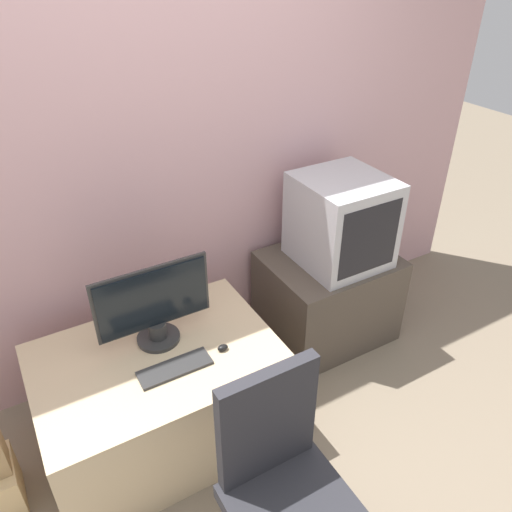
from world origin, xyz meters
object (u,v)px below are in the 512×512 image
Objects in this scene: crt_tv at (341,221)px; office_chair at (285,504)px; mouse at (223,348)px; main_monitor at (154,305)px; keyboard at (175,368)px.

crt_tv is 1.49m from office_chair.
mouse is 0.10× the size of crt_tv.
main_monitor is at bearing 98.46° from office_chair.
office_chair is at bearing -97.85° from mouse.
mouse is at bearing -43.60° from main_monitor.
main_monitor is 0.99m from office_chair.
office_chair is (-1.01, -1.01, -0.44)m from crt_tv.
mouse is 0.05× the size of office_chair.
crt_tv reaches higher than keyboard.
crt_tv is at bearing 5.22° from main_monitor.
office_chair is (-0.10, -0.69, -0.18)m from mouse.
crt_tv reaches higher than mouse.
crt_tv is (0.91, 0.32, 0.26)m from mouse.
office_chair is at bearing -81.54° from main_monitor.
crt_tv is (1.14, 0.10, 0.08)m from main_monitor.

